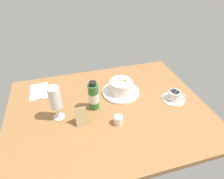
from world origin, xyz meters
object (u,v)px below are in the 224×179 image
(coffee_cup, at_px, (174,96))
(sauce_bottle_green, at_px, (94,96))
(cutlery_setting, at_px, (39,91))
(porridge_bowl, at_px, (121,88))
(menu_card, at_px, (81,115))
(creamer_jug, at_px, (118,120))
(wine_glass, at_px, (55,99))

(coffee_cup, height_order, sauce_bottle_green, sauce_bottle_green)
(cutlery_setting, xyz_separation_m, coffee_cup, (-0.77, 0.29, 0.02))
(porridge_bowl, distance_m, menu_card, 0.32)
(porridge_bowl, xyz_separation_m, cutlery_setting, (0.49, -0.15, -0.04))
(cutlery_setting, bearing_deg, creamer_jug, 135.75)
(coffee_cup, distance_m, wine_glass, 0.67)
(cutlery_setting, xyz_separation_m, creamer_jug, (-0.40, 0.39, 0.02))
(creamer_jug, height_order, menu_card, menu_card)
(cutlery_setting, xyz_separation_m, wine_glass, (-0.11, 0.26, 0.12))
(creamer_jug, bearing_deg, menu_card, -18.87)
(creamer_jug, distance_m, sauce_bottle_green, 0.19)
(wine_glass, bearing_deg, cutlery_setting, -67.06)
(porridge_bowl, bearing_deg, cutlery_setting, -17.03)
(coffee_cup, xyz_separation_m, sauce_bottle_green, (0.46, -0.06, 0.05))
(sauce_bottle_green, bearing_deg, wine_glass, 7.24)
(creamer_jug, distance_m, menu_card, 0.19)
(creamer_jug, height_order, wine_glass, wine_glass)
(cutlery_setting, bearing_deg, coffee_cup, 159.08)
(wine_glass, height_order, menu_card, wine_glass)
(wine_glass, bearing_deg, menu_card, 148.68)
(cutlery_setting, bearing_deg, sauce_bottle_green, 142.36)
(porridge_bowl, xyz_separation_m, coffee_cup, (-0.28, 0.14, -0.02))
(porridge_bowl, height_order, coffee_cup, porridge_bowl)
(creamer_jug, xyz_separation_m, menu_card, (0.18, -0.06, 0.03))
(cutlery_setting, relative_size, sauce_bottle_green, 1.00)
(porridge_bowl, bearing_deg, wine_glass, 16.26)
(cutlery_setting, distance_m, creamer_jug, 0.56)
(porridge_bowl, height_order, wine_glass, wine_glass)
(cutlery_setting, height_order, creamer_jug, creamer_jug)
(cutlery_setting, relative_size, creamer_jug, 3.18)
(wine_glass, height_order, sauce_bottle_green, wine_glass)
(creamer_jug, bearing_deg, cutlery_setting, -44.25)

